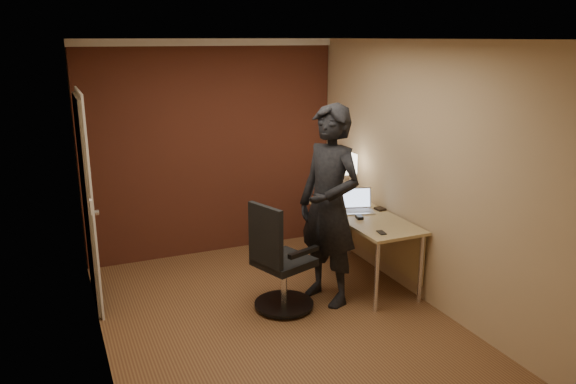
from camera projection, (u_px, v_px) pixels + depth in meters
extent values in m
plane|color=brown|center=(277.00, 321.00, 5.15)|extent=(4.00, 4.00, 0.00)
plane|color=white|center=(275.00, 39.00, 4.49)|extent=(4.00, 4.00, 0.00)
plane|color=tan|center=(211.00, 149.00, 6.59)|extent=(3.00, 0.00, 3.00)
plane|color=tan|center=(416.00, 278.00, 3.05)|extent=(3.00, 0.00, 3.00)
plane|color=tan|center=(93.00, 210.00, 4.24)|extent=(0.00, 4.00, 4.00)
plane|color=tan|center=(420.00, 173.00, 5.40)|extent=(0.00, 4.00, 4.00)
cube|color=brown|center=(212.00, 149.00, 6.56)|extent=(2.98, 0.06, 2.50)
cube|color=silver|center=(208.00, 42.00, 6.23)|extent=(3.00, 0.08, 0.08)
cube|color=silver|center=(426.00, 49.00, 2.77)|extent=(3.00, 0.08, 0.08)
cube|color=silver|center=(83.00, 45.00, 3.93)|extent=(0.08, 4.00, 0.08)
cube|color=silver|center=(425.00, 43.00, 5.06)|extent=(0.08, 4.00, 0.08)
cube|color=silver|center=(88.00, 203.00, 5.29)|extent=(0.05, 0.82, 2.02)
cube|color=silver|center=(89.00, 203.00, 5.30)|extent=(0.02, 0.92, 2.12)
cylinder|color=silver|center=(96.00, 213.00, 5.02)|extent=(0.05, 0.05, 0.05)
cube|color=silver|center=(91.00, 207.00, 4.67)|extent=(0.02, 0.08, 0.12)
cube|color=tan|center=(363.00, 216.00, 5.85)|extent=(0.60, 1.50, 0.03)
cube|color=tan|center=(385.00, 238.00, 6.03)|extent=(0.02, 1.38, 0.54)
cylinder|color=silver|center=(377.00, 277.00, 5.24)|extent=(0.04, 0.04, 0.70)
cylinder|color=silver|center=(312.00, 232.00, 6.46)|extent=(0.04, 0.04, 0.70)
cylinder|color=silver|center=(421.00, 269.00, 5.44)|extent=(0.04, 0.04, 0.70)
cylinder|color=silver|center=(350.00, 226.00, 6.65)|extent=(0.04, 0.04, 0.70)
cube|color=silver|center=(343.00, 199.00, 6.37)|extent=(0.11, 0.11, 0.01)
cylinder|color=silver|center=(343.00, 186.00, 6.33)|extent=(0.01, 0.01, 0.30)
cube|color=white|center=(344.00, 163.00, 6.26)|extent=(0.22, 0.22, 0.22)
cube|color=silver|center=(358.00, 211.00, 5.93)|extent=(0.38, 0.32, 0.01)
cube|color=silver|center=(356.00, 198.00, 6.00)|extent=(0.33, 0.15, 0.22)
cube|color=#B2CCF2|center=(356.00, 198.00, 6.00)|extent=(0.30, 0.13, 0.19)
cube|color=gray|center=(358.00, 211.00, 5.91)|extent=(0.31, 0.21, 0.00)
cube|color=black|center=(359.00, 217.00, 5.71)|extent=(0.08, 0.11, 0.03)
cube|color=black|center=(381.00, 233.00, 5.29)|extent=(0.08, 0.12, 0.01)
cube|color=black|center=(380.00, 209.00, 6.00)|extent=(0.10, 0.12, 0.02)
cylinder|color=black|center=(284.00, 304.00, 5.39)|extent=(0.57, 0.57, 0.03)
cylinder|color=silver|center=(284.00, 283.00, 5.33)|extent=(0.06, 0.06, 0.43)
cube|color=black|center=(284.00, 262.00, 5.27)|extent=(0.59, 0.59, 0.07)
cube|color=black|center=(266.00, 236.00, 5.04)|extent=(0.19, 0.42, 0.56)
cube|color=black|center=(266.00, 237.00, 5.41)|extent=(0.34, 0.16, 0.04)
cube|color=black|center=(304.00, 252.00, 5.04)|extent=(0.34, 0.16, 0.04)
imported|color=black|center=(329.00, 206.00, 5.32)|extent=(0.67, 0.82, 1.93)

